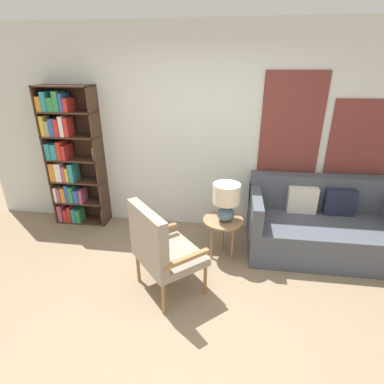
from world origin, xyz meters
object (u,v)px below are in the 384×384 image
Objects in this scene: couch at (320,226)px; table_lamp at (226,199)px; side_table at (223,224)px; armchair at (159,246)px; bookshelf at (69,159)px.

table_lamp is (-1.18, -0.34, 0.46)m from couch.
table_lamp is at bearing -164.14° from couch.
armchair is at bearing -129.11° from side_table.
bookshelf reaches higher than armchair.
bookshelf is 2.14m from armchair.
couch is 3.81× the size of table_lamp.
side_table is at bearing -15.47° from bookshelf.
side_table is (0.60, 0.74, -0.11)m from armchair.
bookshelf is 2.35m from side_table.
couch reaches higher than side_table.
side_table is (2.21, -0.61, -0.52)m from bookshelf.
bookshelf is 3.85× the size of side_table.
bookshelf is 4.24× the size of table_lamp.
armchair is (1.61, -1.35, -0.41)m from bookshelf.
side_table is at bearing -165.40° from couch.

